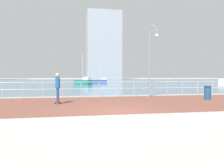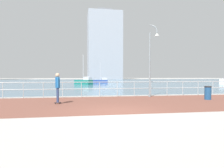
# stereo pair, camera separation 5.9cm
# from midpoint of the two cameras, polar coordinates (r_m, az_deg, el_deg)

# --- Properties ---
(ground) EXTENTS (220.00, 220.00, 0.00)m
(ground) POSITION_cam_midpoint_polar(r_m,az_deg,el_deg) (48.95, -8.03, 0.33)
(ground) COLOR #ADAAA5
(brick_paving) EXTENTS (28.00, 7.46, 0.01)m
(brick_paving) POSITION_cam_midpoint_polar(r_m,az_deg,el_deg) (12.18, -1.69, -5.37)
(brick_paving) COLOR brown
(brick_paving) RESTS_ON ground
(harbor_water) EXTENTS (180.00, 88.00, 0.00)m
(harbor_water) POSITION_cam_midpoint_polar(r_m,az_deg,el_deg) (60.72, -8.43, 0.69)
(harbor_water) COLOR slate
(harbor_water) RESTS_ON ground
(waterfront_railing) EXTENTS (25.25, 0.06, 1.18)m
(waterfront_railing) POSITION_cam_midpoint_polar(r_m,az_deg,el_deg) (15.79, -3.67, -0.69)
(waterfront_railing) COLOR #B2BCC1
(waterfront_railing) RESTS_ON ground
(lamppost) EXTENTS (0.71, 0.60, 5.58)m
(lamppost) POSITION_cam_midpoint_polar(r_m,az_deg,el_deg) (16.11, 10.97, 7.43)
(lamppost) COLOR gray
(lamppost) RESTS_ON ground
(skateboarder) EXTENTS (0.41, 0.56, 1.79)m
(skateboarder) POSITION_cam_midpoint_polar(r_m,az_deg,el_deg) (12.15, -15.16, -0.36)
(skateboarder) COLOR black
(skateboarder) RESTS_ON ground
(trash_bin) EXTENTS (0.46, 0.46, 0.93)m
(trash_bin) POSITION_cam_midpoint_polar(r_m,az_deg,el_deg) (15.41, 25.16, -2.24)
(trash_bin) COLOR navy
(trash_bin) RESTS_ON ground
(sailboat_red) EXTENTS (3.46, 1.33, 4.76)m
(sailboat_red) POSITION_cam_midpoint_polar(r_m,az_deg,el_deg) (47.30, -3.38, 0.83)
(sailboat_red) COLOR #284799
(sailboat_red) RESTS_ON ground
(sailboat_white) EXTENTS (3.60, 3.96, 5.75)m
(sailboat_white) POSITION_cam_midpoint_polar(r_m,az_deg,el_deg) (39.84, -8.13, 0.68)
(sailboat_white) COLOR #197266
(sailboat_white) RESTS_ON ground
(tower_concrete) EXTENTS (16.77, 14.20, 35.59)m
(tower_concrete) POSITION_cam_midpoint_polar(r_m,az_deg,el_deg) (106.28, -2.46, 10.54)
(tower_concrete) COLOR #A3A8B2
(tower_concrete) RESTS_ON ground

